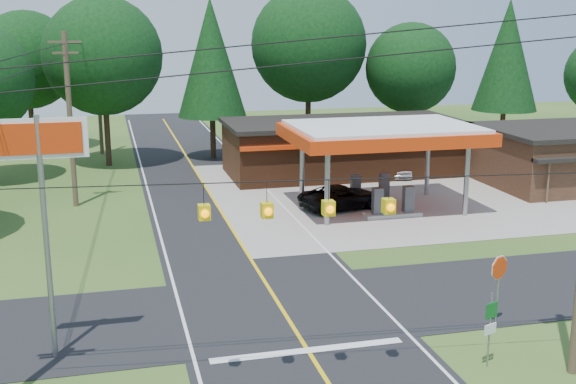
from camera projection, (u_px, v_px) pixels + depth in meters
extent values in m
plane|color=#2E521D|center=(282.00, 310.00, 27.03)|extent=(120.00, 120.00, 0.00)
cube|color=black|center=(282.00, 309.00, 27.03)|extent=(8.00, 120.00, 0.02)
cube|color=black|center=(282.00, 309.00, 27.03)|extent=(70.00, 7.00, 0.02)
cube|color=yellow|center=(282.00, 309.00, 27.03)|extent=(0.15, 110.00, 0.00)
cylinder|color=gray|center=(327.00, 187.00, 37.64)|extent=(0.28, 0.28, 4.20)
cylinder|color=gray|center=(302.00, 168.00, 42.35)|extent=(0.28, 0.28, 4.20)
cylinder|color=gray|center=(467.00, 179.00, 39.54)|extent=(0.28, 0.28, 4.20)
cylinder|color=gray|center=(428.00, 162.00, 44.26)|extent=(0.28, 0.28, 4.20)
cube|color=red|center=(383.00, 134.00, 40.42)|extent=(10.60, 7.40, 0.70)
cube|color=white|center=(383.00, 127.00, 40.33)|extent=(10.00, 7.00, 0.25)
cube|color=#9E9B93|center=(392.00, 215.00, 39.71)|extent=(3.20, 0.90, 0.22)
cube|color=#3F3F44|center=(378.00, 201.00, 39.30)|extent=(0.55, 0.45, 1.50)
cube|color=#3F3F44|center=(408.00, 199.00, 39.73)|extent=(0.55, 0.45, 1.50)
cube|color=#9E9B93|center=(370.00, 199.00, 43.10)|extent=(3.20, 0.90, 0.22)
cube|color=#3F3F44|center=(356.00, 187.00, 42.70)|extent=(0.55, 0.45, 1.50)
cube|color=#3F3F44|center=(384.00, 185.00, 43.13)|extent=(0.55, 0.45, 1.50)
cube|color=#4E2916|center=(343.00, 149.00, 50.70)|extent=(16.00, 7.00, 3.50)
cube|color=black|center=(343.00, 122.00, 50.26)|extent=(16.40, 7.40, 0.30)
cube|color=red|center=(360.00, 144.00, 47.08)|extent=(16.00, 0.50, 0.25)
cylinder|color=#473828|center=(70.00, 121.00, 40.94)|extent=(0.30, 0.30, 10.00)
cube|color=#473828|center=(65.00, 42.00, 39.92)|extent=(1.80, 0.12, 0.12)
cube|color=#473828|center=(65.00, 53.00, 40.06)|extent=(1.40, 0.12, 0.12)
cylinder|color=#473828|center=(99.00, 95.00, 57.39)|extent=(0.30, 0.30, 9.50)
cube|color=#D3BB0B|center=(204.00, 212.00, 19.53)|extent=(0.32, 0.32, 0.42)
cube|color=#D3BB0B|center=(267.00, 210.00, 19.75)|extent=(0.32, 0.32, 0.42)
cube|color=#D3BB0B|center=(328.00, 208.00, 19.97)|extent=(0.32, 0.32, 0.42)
cube|color=#D3BB0B|center=(388.00, 206.00, 20.18)|extent=(0.32, 0.32, 0.42)
cylinder|color=#332316|center=(107.00, 134.00, 53.36)|extent=(0.44, 0.44, 4.68)
sphere|color=black|center=(103.00, 56.00, 52.03)|extent=(8.58, 8.58, 8.58)
cylinder|color=#332316|center=(213.00, 131.00, 56.24)|extent=(0.44, 0.44, 4.32)
cone|color=black|center=(211.00, 57.00, 54.93)|extent=(5.28, 5.28, 9.00)
cylinder|color=#332316|center=(308.00, 121.00, 59.01)|extent=(0.44, 0.44, 5.04)
sphere|color=black|center=(309.00, 44.00, 57.58)|extent=(9.24, 9.24, 9.24)
cylinder|color=#332316|center=(408.00, 128.00, 59.15)|extent=(0.44, 0.44, 3.96)
sphere|color=black|center=(411.00, 68.00, 58.03)|extent=(7.26, 7.26, 7.26)
cylinder|color=#332316|center=(502.00, 124.00, 60.07)|extent=(0.44, 0.44, 4.32)
cone|color=black|center=(507.00, 55.00, 58.76)|extent=(5.28, 5.28, 9.00)
cylinder|color=#332316|center=(32.00, 125.00, 59.51)|extent=(0.44, 0.44, 4.32)
sphere|color=black|center=(27.00, 60.00, 58.29)|extent=(7.92, 7.92, 7.92)
imported|color=black|center=(342.00, 197.00, 41.26)|extent=(5.98, 5.98, 1.38)
imported|color=silver|center=(398.00, 168.00, 49.89)|extent=(4.15, 4.15, 1.20)
cylinder|color=gray|center=(46.00, 241.00, 22.33)|extent=(0.18, 0.18, 7.83)
cube|color=white|center=(38.00, 139.00, 21.59)|extent=(2.91, 0.08, 1.23)
cube|color=red|center=(38.00, 139.00, 21.54)|extent=(2.56, 0.06, 0.95)
cylinder|color=gray|center=(497.00, 293.00, 25.31)|extent=(0.07, 0.07, 2.48)
cylinder|color=gray|center=(490.00, 330.00, 22.32)|extent=(0.06, 0.06, 2.46)
cube|color=#0C591E|center=(492.00, 310.00, 22.12)|extent=(0.48, 0.19, 0.50)
cube|color=white|center=(490.00, 329.00, 22.27)|extent=(0.48, 0.19, 0.33)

